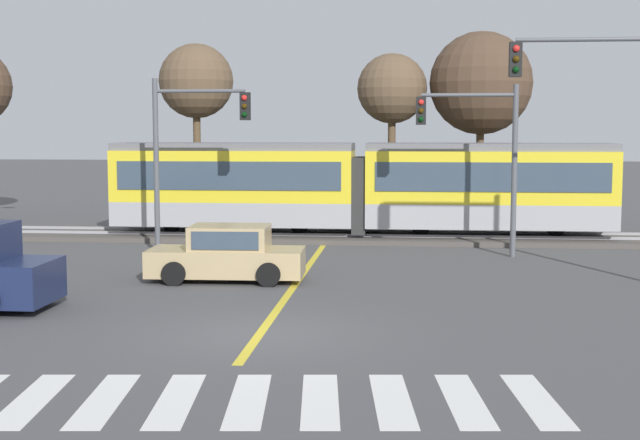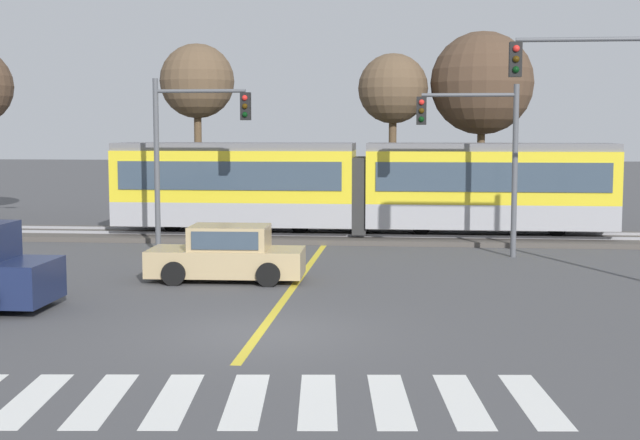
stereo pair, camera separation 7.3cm
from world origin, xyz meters
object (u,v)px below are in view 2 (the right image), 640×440
Objects in this scene: bare_tree_east at (393,90)px; bare_tree_far_east at (482,84)px; sedan_crossing at (227,255)px; traffic_light_mid_right at (618,114)px; traffic_light_far_left at (189,139)px; light_rail_tram at (361,185)px; traffic_light_far_right at (480,143)px; bare_tree_west at (197,82)px.

bare_tree_far_east is (3.66, 0.34, 0.27)m from bare_tree_east.
bare_tree_far_east reaches higher than sedan_crossing.
traffic_light_far_left is (-12.60, 4.94, -0.71)m from traffic_light_mid_right.
bare_tree_east is (4.22, 13.56, 5.03)m from sedan_crossing.
bare_tree_far_east is (10.19, 8.73, 2.19)m from traffic_light_far_left.
traffic_light_far_right is (4.06, -4.20, 1.64)m from light_rail_tram.
traffic_light_far_left is (-5.43, -4.40, 1.75)m from light_rail_tram.
sedan_crossing is 0.74× the size of traffic_light_far_left.
bare_tree_west is at bearing 106.42° from sedan_crossing.
sedan_crossing is 0.55× the size of bare_tree_west.
sedan_crossing is at bearing -143.20° from traffic_light_far_right.
traffic_light_mid_right reaches higher than traffic_light_far_left.
bare_tree_west is at bearing 148.64° from light_rail_tram.
traffic_light_far_right is at bearing -94.71° from bare_tree_far_east.
sedan_crossing is 16.83m from bare_tree_far_east.
bare_tree_far_east is (12.00, -0.08, -0.12)m from bare_tree_west.
traffic_light_far_left is at bearing 114.13° from sedan_crossing.
traffic_light_mid_right reaches higher than light_rail_tram.
traffic_light_far_right is at bearing -45.96° from light_rail_tram.
traffic_light_far_left is 0.80× the size of bare_tree_east.
traffic_light_far_left is 10.81m from bare_tree_east.
traffic_light_far_right is 6.07m from traffic_light_mid_right.
bare_tree_east reaches higher than traffic_light_mid_right.
bare_tree_east is at bearing 52.10° from traffic_light_far_left.
traffic_light_far_right is 8.86m from bare_tree_far_east.
bare_tree_east is (8.34, -0.42, -0.38)m from bare_tree_west.
traffic_light_far_left reaches higher than traffic_light_far_right.
traffic_light_far_right is 0.72× the size of bare_tree_west.
sedan_crossing is at bearing -119.55° from bare_tree_far_east.
light_rail_tram is at bearing -31.36° from bare_tree_west.
bare_tree_east is (-2.95, 8.19, 2.03)m from traffic_light_far_right.
traffic_light_far_right is at bearing -70.18° from bare_tree_east.
traffic_light_far_right reaches higher than sedan_crossing.
light_rail_tram is 6.06m from traffic_light_far_right.
bare_tree_west reaches higher than traffic_light_far_left.
bare_tree_far_east reaches higher than bare_tree_east.
bare_tree_east is at bearing -2.86° from bare_tree_west.
bare_tree_east is 3.68m from bare_tree_far_east.
bare_tree_east is at bearing 72.70° from sedan_crossing.
traffic_light_far_right is at bearing 36.80° from sedan_crossing.
traffic_light_mid_right is 0.83× the size of bare_tree_far_east.
bare_tree_west reaches higher than sedan_crossing.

